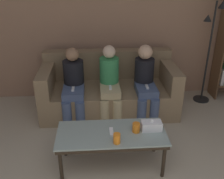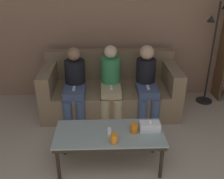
{
  "view_description": "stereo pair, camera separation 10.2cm",
  "coord_description": "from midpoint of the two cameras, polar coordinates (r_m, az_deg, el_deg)",
  "views": [
    {
      "loc": [
        -0.21,
        -0.4,
        2.08
      ],
      "look_at": [
        0.0,
        2.58,
        0.65
      ],
      "focal_mm": 42.0,
      "sensor_mm": 36.0,
      "label": 1
    },
    {
      "loc": [
        -0.11,
        -0.4,
        2.08
      ],
      "look_at": [
        0.0,
        2.58,
        0.65
      ],
      "focal_mm": 42.0,
      "sensor_mm": 36.0,
      "label": 2
    }
  ],
  "objects": [
    {
      "name": "seated_person_mid_right",
      "position": [
        3.83,
        6.51,
        1.93
      ],
      "size": [
        0.31,
        0.63,
        1.05
      ],
      "color": "#47567A",
      "rests_on": "ground_plane"
    },
    {
      "name": "tissue_box",
      "position": [
        2.89,
        7.57,
        -7.82
      ],
      "size": [
        0.22,
        0.12,
        0.13
      ],
      "color": "white",
      "rests_on": "coffee_table"
    },
    {
      "name": "game_remote",
      "position": [
        2.85,
        -1.17,
        -9.19
      ],
      "size": [
        0.04,
        0.15,
        0.02
      ],
      "color": "white",
      "rests_on": "coffee_table"
    },
    {
      "name": "wall_back",
      "position": [
        4.28,
        -1.91,
        15.06
      ],
      "size": [
        12.0,
        0.06,
        2.6
      ],
      "color": "#9E755B",
      "rests_on": "ground_plane"
    },
    {
      "name": "seated_person_mid_left",
      "position": [
        3.78,
        -1.28,
        1.66
      ],
      "size": [
        0.31,
        0.61,
        1.06
      ],
      "color": "tan",
      "rests_on": "ground_plane"
    },
    {
      "name": "seated_person_left_end",
      "position": [
        3.79,
        -9.14,
        1.3
      ],
      "size": [
        0.31,
        0.64,
        1.03
      ],
      "color": "#47567A",
      "rests_on": "ground_plane"
    },
    {
      "name": "cup_near_right",
      "position": [
        2.67,
        -0.05,
        -10.62
      ],
      "size": [
        0.07,
        0.07,
        0.11
      ],
      "color": "orange",
      "rests_on": "coffee_table"
    },
    {
      "name": "coffee_table",
      "position": [
        2.88,
        -1.16,
        -10.07
      ],
      "size": [
        1.17,
        0.53,
        0.45
      ],
      "color": "#8C9E99",
      "rests_on": "ground_plane"
    },
    {
      "name": "cup_near_left",
      "position": [
        2.84,
        4.23,
        -8.28
      ],
      "size": [
        0.08,
        0.08,
        0.11
      ],
      "color": "orange",
      "rests_on": "coffee_table"
    },
    {
      "name": "standing_lamp",
      "position": [
        4.36,
        20.14,
        9.58
      ],
      "size": [
        0.31,
        0.26,
        1.62
      ],
      "color": "black",
      "rests_on": "ground_plane"
    },
    {
      "name": "couch",
      "position": [
        4.08,
        -1.41,
        -0.06
      ],
      "size": [
        2.02,
        0.93,
        0.86
      ],
      "color": "#897051",
      "rests_on": "ground_plane"
    }
  ]
}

